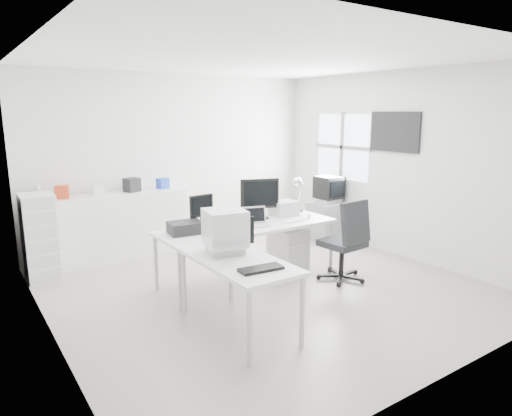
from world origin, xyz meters
TOP-DOWN VIEW (x-y plane):
  - floor at (0.00, 0.00)m, footprint 5.00×5.00m
  - ceiling at (0.00, 0.00)m, footprint 5.00×5.00m
  - back_wall at (0.00, 2.50)m, footprint 5.00×0.02m
  - left_wall at (-2.50, 0.00)m, footprint 0.02×5.00m
  - right_wall at (2.50, 0.00)m, footprint 0.02×5.00m
  - window at (2.48, 1.20)m, footprint 0.02×1.20m
  - wall_picture at (2.47, 0.10)m, footprint 0.04×0.90m
  - main_desk at (-0.03, 0.33)m, footprint 2.40×0.80m
  - side_desk at (-0.88, -0.77)m, footprint 0.70×1.40m
  - drawer_pedestal at (0.67, 0.38)m, footprint 0.40×0.50m
  - inkjet_printer at (-0.88, 0.43)m, footprint 0.43×0.36m
  - lcd_monitor_small at (-0.58, 0.58)m, footprint 0.34×0.22m
  - lcd_monitor_large at (0.32, 0.58)m, footprint 0.58×0.38m
  - laptop at (0.02, 0.23)m, footprint 0.37×0.37m
  - white_keyboard at (0.62, 0.18)m, footprint 0.43×0.18m
  - white_mouse at (0.92, 0.23)m, footprint 0.06×0.06m
  - laser_printer at (0.72, 0.55)m, footprint 0.36×0.31m
  - desk_lamp at (1.07, 0.63)m, footprint 0.22×0.22m
  - crt_monitor at (-0.88, -0.52)m, footprint 0.52×0.52m
  - black_keyboard at (-0.88, -1.17)m, footprint 0.44×0.21m
  - office_chair at (1.00, -0.35)m, footprint 0.69×0.69m
  - tv_cabinet at (2.22, 1.22)m, footprint 0.60×0.49m
  - crt_tv at (2.22, 1.22)m, footprint 0.50×0.48m
  - sideboard at (-1.09, 2.24)m, footprint 2.01×0.50m
  - clutter_box_a at (-1.89, 2.24)m, footprint 0.22×0.21m
  - clutter_box_b at (-1.39, 2.24)m, footprint 0.16×0.14m
  - clutter_box_c at (-0.89, 2.24)m, footprint 0.26×0.24m
  - clutter_box_d at (-0.39, 2.24)m, footprint 0.19×0.18m
  - clutter_bottle at (-2.19, 2.28)m, footprint 0.07×0.07m
  - filing_cabinet at (-2.28, 1.92)m, footprint 0.40×0.48m

SIDE VIEW (x-z plane):
  - floor at x=0.00m, z-range -0.01..0.01m
  - drawer_pedestal at x=0.67m, z-range 0.00..0.60m
  - tv_cabinet at x=2.22m, z-range 0.00..0.65m
  - main_desk at x=-0.03m, z-range 0.00..0.75m
  - side_desk at x=-0.88m, z-range 0.00..0.75m
  - sideboard at x=-1.09m, z-range 0.00..1.01m
  - office_chair at x=1.00m, z-range 0.00..1.11m
  - filing_cabinet at x=-2.28m, z-range 0.00..1.16m
  - white_keyboard at x=0.62m, z-range 0.75..0.77m
  - black_keyboard at x=-0.88m, z-range 0.75..0.78m
  - white_mouse at x=0.92m, z-range 0.75..0.81m
  - inkjet_printer at x=-0.88m, z-range 0.75..0.89m
  - laptop at x=0.02m, z-range 0.75..0.94m
  - laser_printer at x=0.72m, z-range 0.75..0.95m
  - crt_tv at x=2.22m, z-range 0.65..1.10m
  - lcd_monitor_small at x=-0.58m, z-range 0.75..1.16m
  - desk_lamp at x=1.07m, z-range 0.75..1.26m
  - crt_monitor at x=-0.88m, z-range 0.75..1.26m
  - lcd_monitor_large at x=0.32m, z-range 0.75..1.31m
  - clutter_box_b at x=-1.39m, z-range 1.01..1.16m
  - clutter_box_d at x=-0.39m, z-range 1.01..1.17m
  - clutter_box_a at x=-1.89m, z-range 1.01..1.19m
  - clutter_box_c at x=-0.89m, z-range 1.01..1.21m
  - clutter_bottle at x=-2.19m, z-range 1.01..1.23m
  - back_wall at x=0.00m, z-range 0.00..2.80m
  - left_wall at x=-2.50m, z-range 0.00..2.80m
  - right_wall at x=2.50m, z-range 0.00..2.80m
  - window at x=2.48m, z-range 1.05..2.15m
  - wall_picture at x=2.47m, z-range 1.60..2.20m
  - ceiling at x=0.00m, z-range 2.79..2.80m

